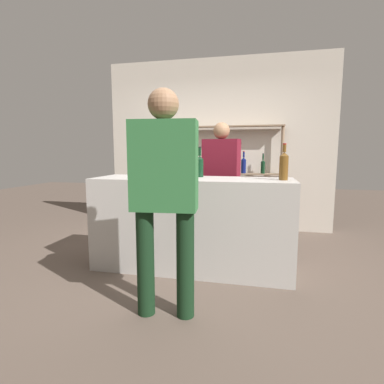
# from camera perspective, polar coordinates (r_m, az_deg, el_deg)

# --- Properties ---
(ground_plane) EXTENTS (16.00, 16.00, 0.00)m
(ground_plane) POSITION_cam_1_polar(r_m,az_deg,el_deg) (3.46, 0.00, -14.16)
(ground_plane) COLOR brown
(bar_counter) EXTENTS (2.14, 0.67, 1.00)m
(bar_counter) POSITION_cam_1_polar(r_m,az_deg,el_deg) (3.31, 0.00, -6.05)
(bar_counter) COLOR #B7B2AD
(bar_counter) RESTS_ON ground_plane
(back_wall) EXTENTS (3.74, 0.12, 2.80)m
(back_wall) POSITION_cam_1_polar(r_m,az_deg,el_deg) (5.12, 4.84, 8.90)
(back_wall) COLOR beige
(back_wall) RESTS_ON ground_plane
(back_shelf) EXTENTS (2.14, 0.18, 1.70)m
(back_shelf) POSITION_cam_1_polar(r_m,az_deg,el_deg) (4.94, 4.36, 5.82)
(back_shelf) COLOR #897056
(back_shelf) RESTS_ON ground_plane
(counter_bottle_0) EXTENTS (0.09, 0.09, 0.36)m
(counter_bottle_0) POSITION_cam_1_polar(r_m,az_deg,el_deg) (3.13, 17.08, 4.87)
(counter_bottle_0) COLOR brown
(counter_bottle_0) RESTS_ON bar_counter
(counter_bottle_1) EXTENTS (0.07, 0.07, 0.33)m
(counter_bottle_1) POSITION_cam_1_polar(r_m,az_deg,el_deg) (3.33, -6.51, 4.98)
(counter_bottle_1) COLOR brown
(counter_bottle_1) RESTS_ON bar_counter
(counter_bottle_2) EXTENTS (0.08, 0.08, 0.34)m
(counter_bottle_2) POSITION_cam_1_polar(r_m,az_deg,el_deg) (3.37, 1.49, 5.05)
(counter_bottle_2) COLOR black
(counter_bottle_2) RESTS_ON bar_counter
(wine_glass) EXTENTS (0.07, 0.07, 0.15)m
(wine_glass) POSITION_cam_1_polar(r_m,az_deg,el_deg) (3.30, 16.73, 4.32)
(wine_glass) COLOR silver
(wine_glass) RESTS_ON bar_counter
(ice_bucket) EXTENTS (0.20, 0.20, 0.22)m
(ice_bucket) POSITION_cam_1_polar(r_m,az_deg,el_deg) (3.16, -3.00, 4.52)
(ice_bucket) COLOR #846647
(ice_bucket) RESTS_ON bar_counter
(customer_center) EXTENTS (0.51, 0.27, 1.74)m
(customer_center) POSITION_cam_1_polar(r_m,az_deg,el_deg) (2.26, -5.30, 0.78)
(customer_center) COLOR black
(customer_center) RESTS_ON ground_plane
(server_behind_counter) EXTENTS (0.51, 0.30, 1.67)m
(server_behind_counter) POSITION_cam_1_polar(r_m,az_deg,el_deg) (4.06, 5.55, 3.17)
(server_behind_counter) COLOR black
(server_behind_counter) RESTS_ON ground_plane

